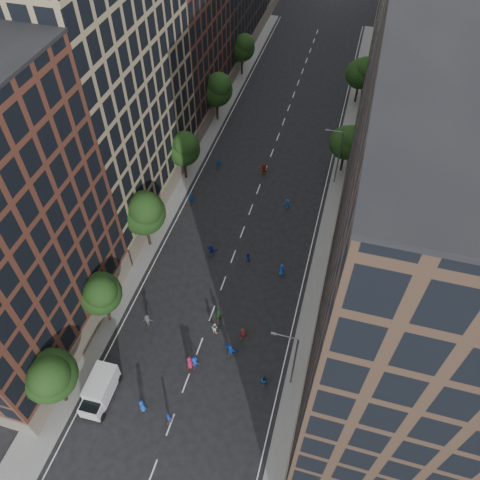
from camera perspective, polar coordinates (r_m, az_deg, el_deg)
The scene contains 37 objects.
ground at distance 69.47m, azimuth 2.16°, elevation 5.96°, with size 240.00×240.00×0.00m, color black.
sidewalk_left at distance 77.73m, azimuth -5.23°, elevation 11.17°, with size 4.00×105.00×0.15m, color slate.
sidewalk_right at distance 74.17m, azimuth 12.72°, elevation 7.95°, with size 4.00×105.00×0.15m, color slate.
bldg_left_b at distance 61.95m, azimuth -16.77°, elevation 17.60°, with size 14.00×26.00×34.00m, color #998664.
bldg_left_c at distance 81.44m, azimuth -8.42°, elevation 24.11°, with size 14.00×20.00×28.00m, color #542C20.
bldg_right_a at distance 38.96m, azimuth 21.44°, elevation -3.79°, with size 14.00×30.00×36.00m, color #412E22.
bldg_right_b at distance 62.51m, azimuth 21.46°, elevation 16.04°, with size 14.00×28.00×33.00m, color #6B6158.
bldg_right_c at distance 86.61m, azimuth 21.95°, elevation 25.54°, with size 14.00×26.00×35.00m, color #998664.
tree_left_0 at distance 48.51m, azimuth -22.19°, elevation -15.07°, with size 5.20×5.20×8.83m.
tree_left_1 at distance 52.61m, azimuth -16.69°, elevation -6.20°, with size 4.80×4.80×8.21m.
tree_left_2 at distance 58.48m, azimuth -11.65°, elevation 3.39°, with size 5.60×5.60×9.45m.
tree_left_3 at distance 68.34m, azimuth -6.89°, elevation 11.12°, with size 5.00×5.00×8.58m.
tree_left_4 at distance 80.64m, azimuth -2.80°, elevation 17.95°, with size 5.40×5.40×9.08m.
tree_left_5 at distance 94.38m, azimuth 0.34°, elevation 22.48°, with size 4.80×4.80×8.33m.
tree_right_a at distance 71.09m, azimuth 13.01°, elevation 11.63°, with size 5.00×5.00×8.39m.
tree_right_b at distance 88.02m, azimuth 14.66°, elevation 19.18°, with size 5.20×5.20×8.83m.
streetlamp_near at distance 47.10m, azimuth 6.40°, elevation -14.19°, with size 2.64×0.22×9.06m.
streetlamp_far at distance 69.07m, azimuth 11.82°, elevation 10.15°, with size 2.64×0.22×9.06m.
cargo_van at distance 51.52m, azimuth -16.75°, elevation -17.10°, with size 2.55×5.20×2.73m.
skater_0 at distance 50.41m, azimuth -11.84°, elevation -19.19°, with size 0.89×0.58×1.83m, color #1441A4.
skater_1 at distance 49.60m, azimuth -8.68°, elevation -20.64°, with size 0.61×0.40×1.67m, color #122B96.
skater_2 at distance 50.80m, azimuth 2.93°, elevation -16.66°, with size 0.73×0.57×1.50m, color #134B9F.
skater_3 at distance 51.68m, azimuth -5.56°, elevation -14.62°, with size 1.15×0.66×1.78m, color #13339C.
skater_4 at distance 52.31m, azimuth -17.26°, elevation -17.14°, with size 0.97×0.40×1.66m, color #1614A9.
skater_5 at distance 52.07m, azimuth -1.21°, elevation -13.25°, with size 1.78×0.57×1.91m, color #1441A6.
skater_6 at distance 51.67m, azimuth -6.17°, elevation -14.64°, with size 0.91×0.59×1.86m, color #A21B37.
skater_7 at distance 53.20m, azimuth 0.34°, elevation -11.30°, with size 0.62×0.40×1.69m, color maroon.
skater_8 at distance 53.63m, azimuth -3.13°, elevation -10.67°, with size 0.81×0.63×1.67m, color beige.
skater_9 at distance 55.05m, azimuth -11.20°, elevation -9.58°, with size 1.14×0.66×1.77m, color #3C3D41.
skater_10 at distance 54.58m, azimuth -2.62°, elevation -9.13°, with size 0.92×0.38×1.57m, color #1A591C.
skater_11 at distance 60.45m, azimuth -3.48°, elevation -1.24°, with size 1.55×0.49×1.67m, color navy.
skater_12 at distance 58.48m, azimuth 5.09°, elevation -3.65°, with size 0.84×0.55×1.73m, color #164AB8.
skater_13 at distance 67.21m, azimuth -5.95°, elevation 5.04°, with size 0.70×0.46×1.92m, color #133D9F.
skater_14 at distance 59.59m, azimuth 0.91°, elevation -2.17°, with size 0.76×0.59×1.56m, color navy.
skater_15 at distance 66.56m, azimuth 5.78°, elevation 4.34°, with size 1.03×0.59×1.60m, color #124895.
skater_16 at distance 72.71m, azimuth -2.65°, elevation 9.12°, with size 1.03×0.43×1.75m, color #154FB1.
skater_17 at distance 71.87m, azimuth 2.96°, elevation 8.62°, with size 1.74×0.55×1.88m, color #A8251C.
Camera 1 is at (11.25, -10.17, 46.71)m, focal length 35.00 mm.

